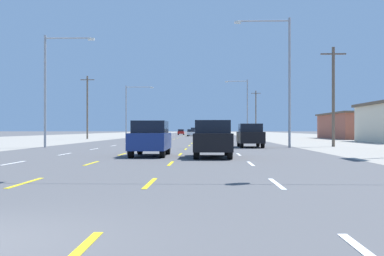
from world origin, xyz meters
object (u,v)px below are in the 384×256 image
suv_inner_right_nearest (213,138)px  sedan_center_turn_farther (192,132)px  streetlight_right_row_0 (284,72)px  suv_far_right_mid (250,135)px  hatchback_inner_right_midfar (209,136)px  suv_center_turn_farthest (194,131)px  hatchback_inner_left_distant_a (181,132)px  hatchback_center_turn_far (191,133)px  suv_center_turn_near (150,138)px  streetlight_right_row_1 (245,105)px  streetlight_left_row_0 (50,82)px  streetlight_left_row_1 (129,107)px

suv_inner_right_nearest → sedan_center_turn_farther: bearing=92.4°
streetlight_right_row_0 → suv_far_right_mid: bearing=164.0°
sedan_center_turn_farther → hatchback_inner_right_midfar: bearing=-86.5°
sedan_center_turn_farther → suv_center_turn_farthest: size_ratio=0.92×
hatchback_inner_left_distant_a → sedan_center_turn_farther: bearing=-75.0°
suv_inner_right_nearest → hatchback_center_turn_far: 77.36m
suv_center_turn_near → streetlight_right_row_1: bearing=79.5°
hatchback_inner_right_midfar → streetlight_right_row_0: streetlight_right_row_0 is taller
sedan_center_turn_farther → streetlight_right_row_0: bearing=-82.7°
hatchback_inner_right_midfar → suv_center_turn_farthest: 72.54m
hatchback_center_turn_far → suv_center_turn_farthest: (0.13, 22.81, 0.24)m
suv_center_turn_farthest → streetlight_left_row_0: bearing=-96.5°
hatchback_center_turn_far → suv_center_turn_farthest: suv_center_turn_farthest is taller
suv_inner_right_nearest → suv_center_turn_near: same height
suv_center_turn_farthest → streetlight_left_row_0: 87.25m
suv_far_right_mid → streetlight_left_row_1: (-16.60, 38.54, 4.22)m
suv_center_turn_near → hatchback_center_turn_far: (-0.17, 76.10, -0.24)m
streetlight_left_row_0 → streetlight_left_row_1: size_ratio=1.06×
sedan_center_turn_farther → suv_center_turn_farthest: bearing=88.3°
suv_far_right_mid → streetlight_left_row_0: (-16.70, -0.77, 4.44)m
suv_inner_right_nearest → sedan_center_turn_farther: (-3.81, 90.27, -0.27)m
suv_center_turn_farthest → streetlight_left_row_0: streetlight_left_row_0 is taller
hatchback_center_turn_far → sedan_center_turn_farther: 12.99m
streetlight_left_row_0 → streetlight_right_row_1: size_ratio=0.96×
hatchback_inner_left_distant_a → streetlight_right_row_1: size_ratio=0.40×
sedan_center_turn_farther → streetlight_left_row_1: bearing=-104.1°
suv_center_turn_near → hatchback_inner_right_midfar: (3.51, 26.45, -0.24)m
suv_inner_right_nearest → hatchback_inner_left_distant_a: suv_inner_right_nearest is taller
hatchback_inner_right_midfar → streetlight_left_row_0: 20.01m
suv_inner_right_nearest → hatchback_center_turn_far: bearing=92.7°
streetlight_right_row_0 → sedan_center_turn_farther: bearing=97.3°
hatchback_inner_right_midfar → streetlight_right_row_1: (6.11, 25.19, 4.85)m
hatchback_inner_left_distant_a → hatchback_inner_right_midfar: bearing=-84.5°
hatchback_inner_right_midfar → suv_far_right_mid: bearing=-76.0°
suv_inner_right_nearest → suv_far_right_mid: same height
streetlight_right_row_0 → hatchback_inner_right_midfar: bearing=113.1°
hatchback_center_turn_far → suv_center_turn_farthest: size_ratio=0.80×
suv_center_turn_near → streetlight_left_row_0: bearing=128.7°
sedan_center_turn_farther → suv_center_turn_farthest: suv_center_turn_farthest is taller
suv_center_turn_farthest → hatchback_inner_left_distant_a: 5.02m
suv_center_turn_near → suv_center_turn_farthest: bearing=90.0°
hatchback_center_turn_far → streetlight_left_row_1: streetlight_left_row_1 is taller
streetlight_left_row_1 → hatchback_inner_right_midfar: bearing=-62.2°
hatchback_inner_right_midfar → hatchback_inner_left_distant_a: (-7.34, 75.73, 0.00)m
suv_center_turn_near → hatchback_inner_right_midfar: 26.69m
hatchback_center_turn_far → streetlight_right_row_0: (9.69, -63.77, 5.41)m
hatchback_inner_left_distant_a → streetlight_right_row_0: bearing=-81.5°
suv_center_turn_farthest → streetlight_right_row_0: bearing=-83.7°
streetlight_left_row_1 → suv_center_turn_farthest: bearing=78.4°
streetlight_right_row_1 → suv_center_turn_near: bearing=-100.5°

